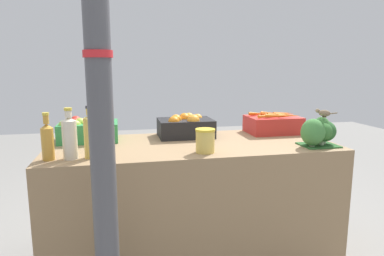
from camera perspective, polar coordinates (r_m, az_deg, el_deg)
market_table at (r=2.33m, az=0.00°, el=-12.31°), size 1.81×0.77×0.81m
support_pole at (r=1.47m, az=-15.39°, el=11.05°), size 0.12×0.12×2.66m
apple_crate at (r=2.38m, az=-17.08°, el=-0.27°), size 0.38×0.27×0.16m
orange_crate at (r=2.41m, az=-1.17°, el=0.27°), size 0.38×0.27×0.17m
carrot_crate at (r=2.62m, az=13.34°, el=0.66°), size 0.38×0.27×0.16m
broccoli_pile at (r=2.26m, az=20.31°, el=-0.62°), size 0.25×0.19×0.18m
juice_bottle_amber at (r=1.95m, az=-22.95°, el=-1.95°), size 0.06×0.06×0.25m
juice_bottle_cloudy at (r=1.93m, az=-19.71°, el=-1.44°), size 0.08×0.08×0.28m
juice_bottle_golden at (r=1.92m, az=-16.62°, el=-1.20°), size 0.07×0.07×0.28m
pickle_jar at (r=1.96m, az=2.21°, el=-2.11°), size 0.11×0.11×0.14m
sparrow_bird at (r=2.25m, az=21.11°, el=2.37°), size 0.09×0.11×0.05m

